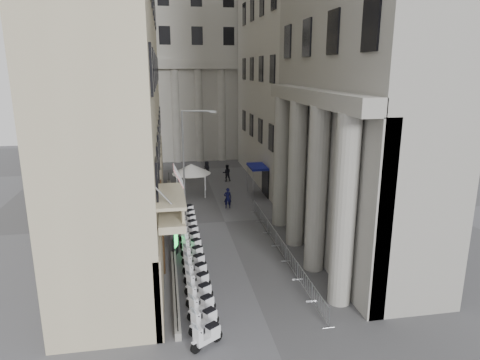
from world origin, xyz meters
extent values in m
cube|color=beige|center=(-7.50, 22.00, 17.00)|extent=(5.00, 36.00, 34.00)
cube|color=beige|center=(0.00, 48.00, 15.00)|extent=(22.00, 10.00, 30.00)
cylinder|color=white|center=(-3.57, 26.39, 1.04)|extent=(0.06, 0.06, 2.07)
cylinder|color=white|center=(-0.93, 26.39, 1.04)|extent=(0.06, 0.06, 2.07)
cylinder|color=white|center=(-3.57, 29.02, 1.04)|extent=(0.06, 0.06, 2.07)
cylinder|color=white|center=(-0.93, 29.02, 1.04)|extent=(0.06, 0.06, 2.07)
cube|color=silver|center=(-2.25, 27.70, 2.12)|extent=(2.83, 2.83, 0.11)
cone|color=silver|center=(-2.25, 27.70, 2.59)|extent=(3.77, 3.77, 0.94)
cylinder|color=gray|center=(-3.07, 21.87, 4.36)|extent=(0.16, 0.16, 8.72)
cylinder|color=gray|center=(-1.78, 21.67, 8.72)|extent=(2.60, 0.52, 0.12)
cube|color=gray|center=(-0.60, 21.49, 8.66)|extent=(0.58, 0.32, 0.16)
cube|color=black|center=(-4.20, 13.53, 0.87)|extent=(0.51, 0.86, 1.74)
cube|color=#19E54C|center=(-4.07, 13.48, 1.07)|extent=(0.24, 0.60, 0.97)
imported|color=black|center=(0.73, 22.65, 0.93)|extent=(0.70, 0.48, 1.85)
imported|color=black|center=(2.01, 31.97, 0.93)|extent=(0.93, 0.74, 1.85)
imported|color=black|center=(0.11, 34.87, 0.85)|extent=(0.99, 0.92, 1.71)
camera|label=1|loc=(-4.48, -13.21, 12.07)|focal=32.00mm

